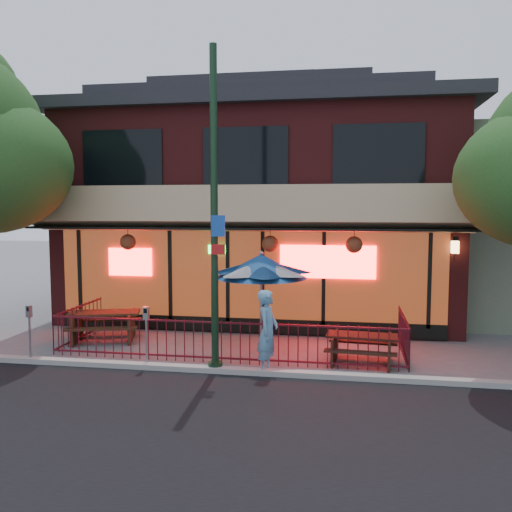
{
  "coord_description": "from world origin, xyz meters",
  "views": [
    {
      "loc": [
        2.83,
        -11.72,
        3.62
      ],
      "look_at": [
        0.5,
        2.0,
        2.33
      ],
      "focal_mm": 38.0,
      "sensor_mm": 36.0,
      "label": 1
    }
  ],
  "objects_px": {
    "street_light": "(214,228)",
    "picnic_table_left": "(104,322)",
    "parking_meter_far": "(29,324)",
    "pedestrian": "(268,332)",
    "picnic_table_right": "(362,345)",
    "parking_meter_near": "(146,327)",
    "patio_umbrella": "(261,266)"
  },
  "relations": [
    {
      "from": "street_light",
      "to": "picnic_table_left",
      "type": "distance_m",
      "value": 4.95
    },
    {
      "from": "parking_meter_far",
      "to": "picnic_table_left",
      "type": "bearing_deg",
      "value": 70.48
    },
    {
      "from": "picnic_table_left",
      "to": "parking_meter_far",
      "type": "height_order",
      "value": "parking_meter_far"
    },
    {
      "from": "pedestrian",
      "to": "parking_meter_far",
      "type": "xyz_separation_m",
      "value": [
        -5.54,
        -0.13,
        -0.0
      ]
    },
    {
      "from": "picnic_table_right",
      "to": "parking_meter_near",
      "type": "distance_m",
      "value": 4.92
    },
    {
      "from": "patio_umbrella",
      "to": "parking_meter_near",
      "type": "xyz_separation_m",
      "value": [
        -2.35,
        -1.57,
        -1.23
      ]
    },
    {
      "from": "picnic_table_left",
      "to": "picnic_table_right",
      "type": "bearing_deg",
      "value": -8.68
    },
    {
      "from": "picnic_table_left",
      "to": "pedestrian",
      "type": "height_order",
      "value": "pedestrian"
    },
    {
      "from": "street_light",
      "to": "parking_meter_near",
      "type": "bearing_deg",
      "value": 179.91
    },
    {
      "from": "parking_meter_near",
      "to": "pedestrian",
      "type": "bearing_deg",
      "value": 1.05
    },
    {
      "from": "picnic_table_right",
      "to": "pedestrian",
      "type": "bearing_deg",
      "value": -152.69
    },
    {
      "from": "picnic_table_left",
      "to": "pedestrian",
      "type": "bearing_deg",
      "value": -23.69
    },
    {
      "from": "picnic_table_right",
      "to": "parking_meter_near",
      "type": "relative_size",
      "value": 1.23
    },
    {
      "from": "parking_meter_far",
      "to": "patio_umbrella",
      "type": "bearing_deg",
      "value": 17.77
    },
    {
      "from": "patio_umbrella",
      "to": "picnic_table_left",
      "type": "bearing_deg",
      "value": 172.64
    },
    {
      "from": "parking_meter_near",
      "to": "parking_meter_far",
      "type": "xyz_separation_m",
      "value": [
        -2.81,
        -0.08,
        -0.03
      ]
    },
    {
      "from": "pedestrian",
      "to": "patio_umbrella",
      "type": "bearing_deg",
      "value": 23.03
    },
    {
      "from": "street_light",
      "to": "picnic_table_right",
      "type": "relative_size",
      "value": 4.12
    },
    {
      "from": "street_light",
      "to": "picnic_table_right",
      "type": "bearing_deg",
      "value": 19.09
    },
    {
      "from": "picnic_table_right",
      "to": "parking_meter_far",
      "type": "distance_m",
      "value": 7.68
    },
    {
      "from": "picnic_table_right",
      "to": "parking_meter_near",
      "type": "height_order",
      "value": "parking_meter_near"
    },
    {
      "from": "patio_umbrella",
      "to": "pedestrian",
      "type": "distance_m",
      "value": 2.01
    },
    {
      "from": "picnic_table_right",
      "to": "picnic_table_left",
      "type": "bearing_deg",
      "value": 171.32
    },
    {
      "from": "street_light",
      "to": "pedestrian",
      "type": "xyz_separation_m",
      "value": [
        1.15,
        0.05,
        -2.24
      ]
    },
    {
      "from": "picnic_table_right",
      "to": "street_light",
      "type": "bearing_deg",
      "value": -160.91
    },
    {
      "from": "street_light",
      "to": "parking_meter_far",
      "type": "bearing_deg",
      "value": -178.99
    },
    {
      "from": "parking_meter_near",
      "to": "parking_meter_far",
      "type": "bearing_deg",
      "value": -178.37
    },
    {
      "from": "picnic_table_left",
      "to": "parking_meter_near",
      "type": "height_order",
      "value": "parking_meter_near"
    },
    {
      "from": "picnic_table_left",
      "to": "patio_umbrella",
      "type": "height_order",
      "value": "patio_umbrella"
    },
    {
      "from": "picnic_table_right",
      "to": "patio_umbrella",
      "type": "relative_size",
      "value": 0.67
    },
    {
      "from": "pedestrian",
      "to": "parking_meter_near",
      "type": "relative_size",
      "value": 1.32
    },
    {
      "from": "parking_meter_near",
      "to": "parking_meter_far",
      "type": "distance_m",
      "value": 2.81
    }
  ]
}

